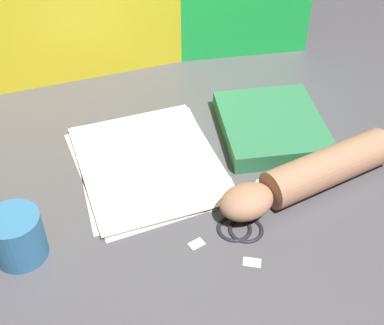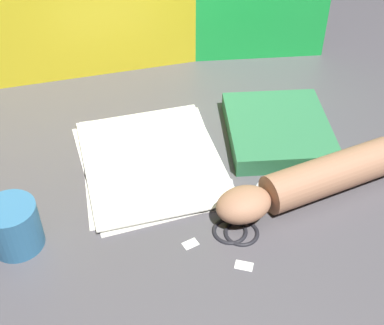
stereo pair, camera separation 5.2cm
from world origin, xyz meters
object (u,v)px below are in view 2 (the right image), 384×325
at_px(scissors, 237,222).
at_px(hand_forearm, 311,181).
at_px(paper_stack, 151,161).
at_px(book_closed, 278,130).
at_px(mug, 14,226).

distance_m(scissors, hand_forearm, 0.15).
distance_m(paper_stack, hand_forearm, 0.29).
bearing_deg(book_closed, mug, -163.03).
bearing_deg(book_closed, paper_stack, -176.86).
distance_m(book_closed, hand_forearm, 0.17).
distance_m(paper_stack, mug, 0.28).
bearing_deg(scissors, mug, 172.17).
bearing_deg(book_closed, hand_forearm, -92.68).
xyz_separation_m(scissors, mug, (-0.34, 0.05, 0.04)).
height_order(paper_stack, hand_forearm, hand_forearm).
xyz_separation_m(book_closed, mug, (-0.49, -0.15, 0.02)).
bearing_deg(book_closed, scissors, -126.72).
height_order(paper_stack, mug, mug).
bearing_deg(paper_stack, mug, -150.32).
relative_size(book_closed, mug, 3.06).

